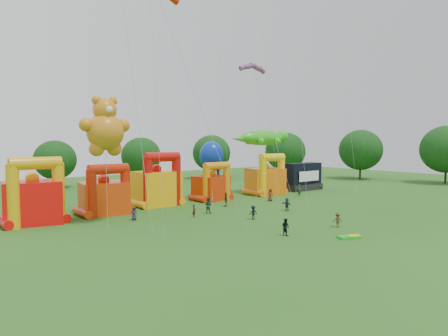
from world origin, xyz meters
TOP-DOWN VIEW (x-y plane):
  - ground at (0.00, 0.00)m, footprint 160.00×160.00m
  - tree_ring at (-1.21, 0.63)m, footprint 126.61×128.74m
  - bouncy_castle_0 at (-19.78, 27.11)m, footprint 6.53×5.66m
  - bouncy_castle_1 at (-11.63, 27.68)m, footprint 5.93×5.02m
  - bouncy_castle_2 at (-3.43, 29.39)m, footprint 5.83×4.75m
  - bouncy_castle_3 at (5.46, 28.72)m, footprint 5.58×4.84m
  - bouncy_castle_4 at (16.39, 28.23)m, footprint 6.46×5.65m
  - stage_trailer at (25.75, 28.33)m, footprint 7.60×3.06m
  - teddy_bear_kite at (-13.82, 21.75)m, footprint 5.47×3.88m
  - gecko_kite at (17.48, 29.35)m, footprint 12.88×7.40m
  - octopus_kite at (4.68, 27.74)m, footprint 7.16×9.20m
  - parafoil_kites at (-6.67, 14.70)m, footprint 23.91×13.78m
  - diamond_kites at (2.16, 14.76)m, footprint 27.94×19.05m
  - folded_kite_bundle at (1.22, 2.08)m, footprint 2.23×1.71m
  - spectator_0 at (-10.52, 22.13)m, footprint 0.82×0.60m
  - spectator_1 at (-4.22, 19.39)m, footprint 0.50×0.63m
  - spectator_2 at (-1.42, 20.40)m, footprint 1.10×1.19m
  - spectator_3 at (0.30, 14.10)m, footprint 1.13×0.81m
  - spectator_4 at (3.48, 22.99)m, footprint 1.05×1.18m
  - spectator_5 at (7.49, 15.53)m, footprint 0.52×1.53m
  - spectator_6 at (11.52, 22.47)m, footprint 1.06×0.86m
  - spectator_7 at (18.87, 23.19)m, footprint 0.78×0.61m
  - spectator_8 at (-2.52, 6.55)m, footprint 0.63×0.80m
  - spectator_9 at (4.33, 5.60)m, footprint 1.15×0.96m

SIDE VIEW (x-z plane):
  - ground at x=0.00m, z-range 0.00..0.00m
  - folded_kite_bundle at x=1.22m, z-range -0.02..0.29m
  - spectator_0 at x=-10.52m, z-range 0.00..1.52m
  - spectator_1 at x=-4.22m, z-range 0.00..1.53m
  - spectator_9 at x=4.33m, z-range 0.00..1.54m
  - spectator_3 at x=0.30m, z-range 0.00..1.59m
  - spectator_5 at x=7.49m, z-range 0.00..1.64m
  - spectator_8 at x=-2.52m, z-range 0.00..1.64m
  - spectator_6 at x=11.52m, z-range 0.00..1.88m
  - spectator_7 at x=18.87m, z-range 0.00..1.90m
  - spectator_4 at x=3.48m, z-range 0.00..1.92m
  - spectator_2 at x=-1.42m, z-range 0.00..1.96m
  - bouncy_castle_3 at x=5.46m, z-range -0.69..5.12m
  - bouncy_castle_1 at x=-11.63m, z-range -0.75..5.47m
  - stage_trailer at x=25.75m, z-range -0.09..4.85m
  - bouncy_castle_4 at x=16.39m, z-range -0.84..6.01m
  - bouncy_castle_0 at x=-19.78m, z-range -0.89..6.38m
  - bouncy_castle_2 at x=-3.43m, z-range -0.91..6.51m
  - octopus_kite at x=4.68m, z-range -1.20..7.78m
  - tree_ring at x=-1.21m, z-range 0.22..12.30m
  - gecko_kite at x=17.48m, z-range 2.35..13.25m
  - teddy_bear_kite at x=-13.82m, z-range 2.72..16.46m
  - parafoil_kites at x=-6.67m, z-range -1.58..26.34m
  - diamond_kites at x=2.16m, z-range -2.17..32.85m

